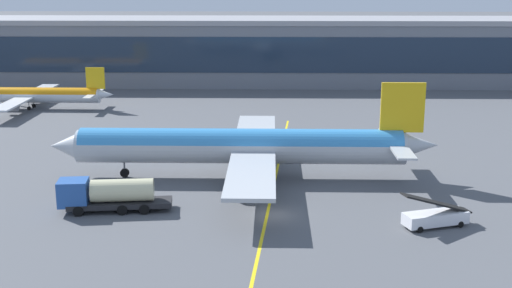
# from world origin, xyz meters

# --- Properties ---
(ground_plane) EXTENTS (700.00, 700.00, 0.00)m
(ground_plane) POSITION_xyz_m (0.00, 0.00, 0.00)
(ground_plane) COLOR #515459
(apron_lead_in_line) EXTENTS (6.39, 79.79, 0.01)m
(apron_lead_in_line) POSITION_xyz_m (-0.39, 2.00, 0.00)
(apron_lead_in_line) COLOR yellow
(apron_lead_in_line) RESTS_ON ground_plane
(terminal_building) EXTENTS (180.76, 17.28, 13.53)m
(terminal_building) POSITION_xyz_m (-15.42, 79.20, 6.78)
(terminal_building) COLOR slate
(terminal_building) RESTS_ON ground_plane
(main_airliner) EXTENTS (43.52, 34.53, 10.98)m
(main_airliner) POSITION_xyz_m (-3.26, 11.83, 3.75)
(main_airliner) COLOR #B2B7BC
(main_airliner) RESTS_ON ground_plane
(fuel_tanker) EXTENTS (11.00, 3.64, 3.25)m
(fuel_tanker) POSITION_xyz_m (-16.02, 0.81, 1.75)
(fuel_tanker) COLOR #232326
(fuel_tanker) RESTS_ON ground_plane
(belt_loader) EXTENTS (6.96, 3.71, 3.49)m
(belt_loader) POSITION_xyz_m (14.84, -2.72, 0.99)
(belt_loader) COLOR white
(belt_loader) RESTS_ON ground_plane
(commuter_jet_far) EXTENTS (31.42, 25.07, 7.19)m
(commuter_jet_far) POSITION_xyz_m (-42.40, 50.60, 2.41)
(commuter_jet_far) COLOR silver
(commuter_jet_far) RESTS_ON ground_plane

